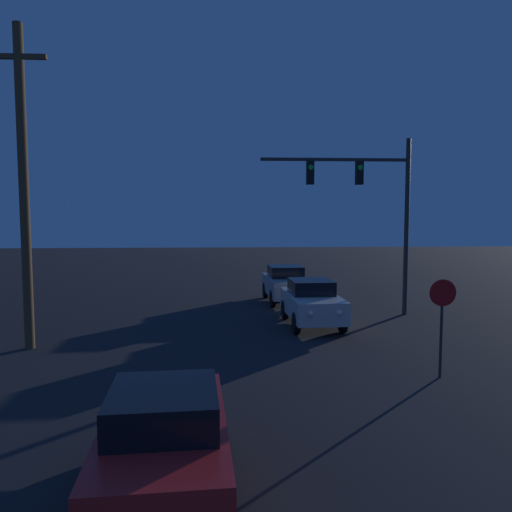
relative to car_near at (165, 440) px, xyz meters
The scene contains 6 objects.
car_near is the anchor object (origin of this frame).
car_mid 11.40m from the car_near, 69.91° to the left, with size 1.93×3.98×1.64m.
car_far 15.91m from the car_near, 77.15° to the left, with size 1.96×3.99×1.64m.
traffic_signal_mast 14.54m from the car_near, 62.41° to the left, with size 5.87×0.30×6.94m.
stop_sign 7.84m from the car_near, 38.29° to the left, with size 0.66×0.07×2.44m.
utility_pole 10.36m from the car_near, 121.80° to the left, with size 1.56×0.28×9.44m.
Camera 1 is at (-0.74, 1.21, 4.05)m, focal length 35.00 mm.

